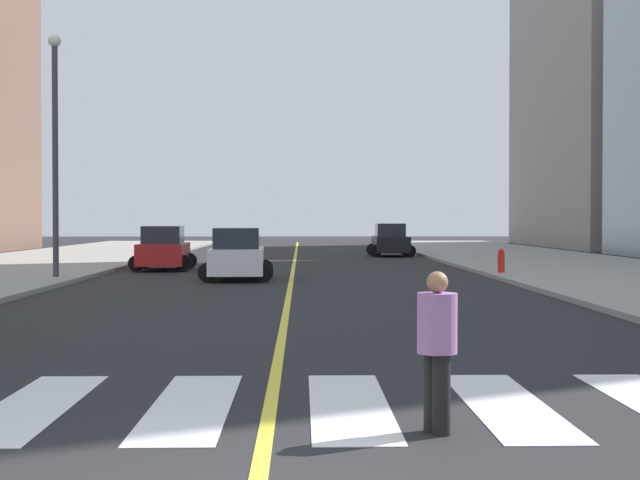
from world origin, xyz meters
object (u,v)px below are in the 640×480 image
at_px(car_red_nearest, 163,249).
at_px(pedestrian_crossing, 437,344).
at_px(car_white_third, 237,256).
at_px(street_lamp, 55,136).
at_px(car_black_second, 390,241).
at_px(fire_hydrant, 501,261).

relative_size(car_red_nearest, pedestrian_crossing, 2.59).
height_order(car_white_third, street_lamp, street_lamp).
bearing_deg(car_black_second, pedestrian_crossing, 85.44).
relative_size(car_black_second, fire_hydrant, 4.75).
bearing_deg(fire_hydrant, car_white_third, -169.49).
distance_m(car_black_second, street_lamp, 25.92).
distance_m(car_white_third, pedestrian_crossing, 24.01).
distance_m(pedestrian_crossing, street_lamp, 25.55).
distance_m(car_white_third, fire_hydrant, 9.86).
xyz_separation_m(car_white_third, fire_hydrant, (9.69, 1.80, -0.28)).
height_order(fire_hydrant, street_lamp, street_lamp).
relative_size(car_white_third, fire_hydrant, 4.66).
xyz_separation_m(car_black_second, pedestrian_crossing, (-3.79, -44.92, 0.01)).
height_order(pedestrian_crossing, fire_hydrant, pedestrian_crossing).
bearing_deg(pedestrian_crossing, street_lamp, 1.12).
distance_m(car_red_nearest, street_lamp, 8.52).
bearing_deg(car_white_third, car_black_second, 68.95).
relative_size(car_black_second, car_white_third, 1.02).
height_order(car_red_nearest, fire_hydrant, car_red_nearest).
distance_m(car_black_second, car_white_third, 22.44).
height_order(car_red_nearest, pedestrian_crossing, car_red_nearest).
distance_m(pedestrian_crossing, fire_hydrant, 26.25).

